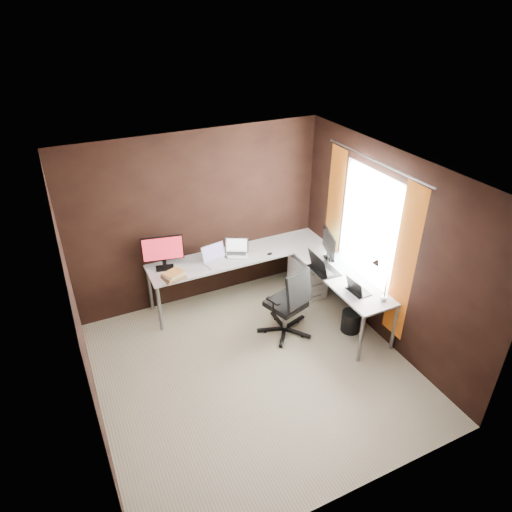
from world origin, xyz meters
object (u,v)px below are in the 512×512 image
Objects in this scene: laptop_white at (216,258)px; wastebasket at (351,321)px; laptop_black_big at (322,268)px; book_stack at (174,275)px; laptop_black_small at (357,289)px; drawer_pedestal at (308,276)px; laptop_silver at (236,251)px; monitor_left at (163,251)px; desk_lamp at (380,276)px; monitor_right at (329,244)px; office_chair at (287,314)px.

laptop_white is 1.34× the size of wastebasket.
book_stack is (-1.85, 0.70, -0.02)m from laptop_black_big.
drawer_pedestal is at bearing -3.24° from laptop_black_small.
laptop_silver is 1.87m from wastebasket.
desk_lamp reaches higher than monitor_left.
wastebasket is (-0.04, -0.72, -0.82)m from monitor_right.
laptop_black_small is at bearing -50.76° from office_chair.
desk_lamp reaches higher than office_chair.
book_stack is 1.59m from office_chair.
book_stack is at bearing 175.69° from drawer_pedestal.
office_chair reaches higher than drawer_pedestal.
wastebasket is (0.08, 0.13, -0.63)m from laptop_black_small.
laptop_white is 1.26m from office_chair.
laptop_black_big is 0.42× the size of office_chair.
laptop_silver is at bearing 7.21° from monitor_left.
wastebasket is at bearing -54.72° from laptop_white.
monitor_right is 1.59m from laptop_white.
laptop_silver is at bearing 86.25° from office_chair.
laptop_black_big is 0.92m from desk_lamp.
desk_lamp is at bearing -35.90° from book_stack.
drawer_pedestal is 1.25m from laptop_black_small.
laptop_silver is 2.09m from desk_lamp.
laptop_white is 0.97× the size of laptop_silver.
monitor_right is 1.31m from laptop_silver.
desk_lamp is (1.45, -1.69, 0.29)m from laptop_white.
drawer_pedestal is 1.00m from office_chair.
laptop_white is at bearing 39.30° from laptop_black_small.
laptop_black_small is at bearing -33.33° from book_stack.
drawer_pedestal is 2.19m from monitor_left.
laptop_black_small is at bearing -29.03° from laptop_silver.
laptop_black_small is 0.55× the size of desk_lamp.
laptop_silver reaches higher than wastebasket.
office_chair is (-0.72, 0.47, -0.48)m from laptop_black_small.
monitor_left reaches higher than laptop_silver.
desk_lamp is (0.13, -0.22, 0.30)m from laptop_black_small.
desk_lamp is 0.99m from wastebasket.
laptop_black_small is at bearing -90.35° from drawer_pedestal.
desk_lamp is at bearing -161.34° from laptop_black_big.
laptop_silver reaches higher than book_stack.
monitor_right is 0.49× the size of office_chair.
book_stack is (-1.98, 1.30, -0.00)m from laptop_black_small.
laptop_white is 2.25m from desk_lamp.
monitor_right is 1.67× the size of wastebasket.
monitor_left reaches higher than office_chair.
office_chair is 0.88m from wastebasket.
monitor_left is (-2.03, 0.45, 0.70)m from drawer_pedestal.
office_chair is at bearing 136.16° from desk_lamp.
book_stack is at bearing 139.38° from desk_lamp.
laptop_black_big reaches higher than book_stack.
laptop_white reaches higher than wastebasket.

